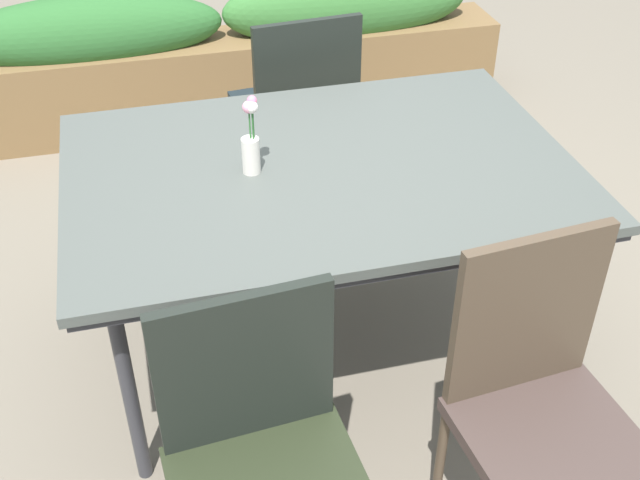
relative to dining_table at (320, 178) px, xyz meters
name	(u,v)px	position (x,y,z in m)	size (l,w,h in m)	color
ground_plane	(333,338)	(0.06, 0.02, -0.72)	(12.00, 12.00, 0.00)	#756B5B
dining_table	(320,178)	(0.00, 0.00, 0.00)	(1.58, 1.08, 0.77)	#4C514C
chair_near_left	(263,459)	(-0.36, -0.88, -0.18)	(0.49, 0.49, 0.93)	#272F1C
chair_near_right	(541,398)	(0.35, -0.88, -0.17)	(0.47, 0.47, 0.97)	#463732
chair_far_side	(298,103)	(0.13, 0.88, -0.18)	(0.50, 0.50, 0.95)	black
flower_vase	(251,142)	(-0.21, 0.01, 0.15)	(0.06, 0.06, 0.25)	silver
planter_box	(227,54)	(-0.03, 1.87, -0.36)	(2.95, 0.36, 0.77)	brown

